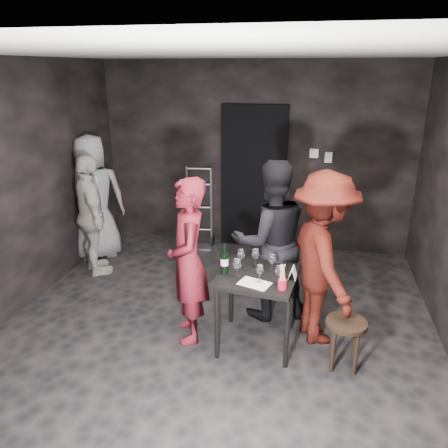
% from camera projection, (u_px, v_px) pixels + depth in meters
% --- Properties ---
extents(floor, '(4.50, 5.00, 0.02)m').
position_uv_depth(floor, '(215.00, 332.00, 4.52)').
color(floor, black).
rests_on(floor, ground).
extents(ceiling, '(4.50, 5.00, 0.02)m').
position_uv_depth(ceiling, '(213.00, 53.00, 3.60)').
color(ceiling, silver).
rests_on(ceiling, ground).
extents(wall_back, '(4.50, 0.04, 2.70)m').
position_uv_depth(wall_back, '(254.00, 157.00, 6.35)').
color(wall_back, black).
rests_on(wall_back, ground).
extents(wall_front, '(4.50, 0.04, 2.70)m').
position_uv_depth(wall_front, '(69.00, 393.00, 1.76)').
color(wall_front, black).
rests_on(wall_front, ground).
extents(wall_left, '(0.04, 5.00, 2.70)m').
position_uv_depth(wall_left, '(3.00, 194.00, 4.51)').
color(wall_left, black).
rests_on(wall_left, ground).
extents(doorway, '(0.95, 0.10, 2.10)m').
position_uv_depth(doorway, '(253.00, 178.00, 6.40)').
color(doorway, black).
rests_on(doorway, ground).
extents(wallbox_upper, '(0.12, 0.06, 0.12)m').
position_uv_depth(wallbox_upper, '(314.00, 153.00, 6.10)').
color(wallbox_upper, '#B7B7B2').
rests_on(wallbox_upper, wall_back).
extents(wallbox_lower, '(0.10, 0.06, 0.14)m').
position_uv_depth(wallbox_lower, '(328.00, 157.00, 6.08)').
color(wallbox_lower, '#B7B7B2').
rests_on(wallbox_lower, wall_back).
extents(hand_truck, '(0.41, 0.34, 1.22)m').
position_uv_depth(hand_truck, '(199.00, 232.00, 6.63)').
color(hand_truck, '#B2B2B7').
rests_on(hand_truck, floor).
extents(tasting_table, '(0.72, 0.72, 0.75)m').
position_uv_depth(tasting_table, '(257.00, 284.00, 4.14)').
color(tasting_table, black).
rests_on(tasting_table, floor).
extents(stool, '(0.36, 0.36, 0.47)m').
position_uv_depth(stool, '(346.00, 330.00, 3.89)').
color(stool, black).
rests_on(stool, floor).
extents(server_red, '(0.64, 0.77, 1.82)m').
position_uv_depth(server_red, '(188.00, 254.00, 4.17)').
color(server_red, maroon).
rests_on(server_red, floor).
extents(woman_black, '(1.10, 0.87, 2.00)m').
position_uv_depth(woman_black, '(271.00, 229.00, 4.54)').
color(woman_black, black).
rests_on(woman_black, floor).
extents(man_maroon, '(1.01, 1.39, 1.96)m').
position_uv_depth(man_maroon, '(324.00, 247.00, 4.13)').
color(man_maroon, '#41100B').
rests_on(man_maroon, floor).
extents(bystander_cream, '(1.00, 1.04, 1.67)m').
position_uv_depth(bystander_cream, '(91.00, 213.00, 5.56)').
color(bystander_cream, beige).
rests_on(bystander_cream, floor).
extents(bystander_grey, '(1.14, 1.03, 2.05)m').
position_uv_depth(bystander_grey, '(93.00, 188.00, 5.99)').
color(bystander_grey, gray).
rests_on(bystander_grey, floor).
extents(tasting_mat, '(0.32, 0.26, 0.00)m').
position_uv_depth(tasting_mat, '(254.00, 283.00, 3.93)').
color(tasting_mat, white).
rests_on(tasting_mat, tasting_table).
extents(wine_glass_a, '(0.09, 0.09, 0.20)m').
position_uv_depth(wine_glass_a, '(237.00, 267.00, 4.01)').
color(wine_glass_a, white).
rests_on(wine_glass_a, tasting_table).
extents(wine_glass_b, '(0.08, 0.08, 0.21)m').
position_uv_depth(wine_glass_b, '(241.00, 258.00, 4.21)').
color(wine_glass_b, white).
rests_on(wine_glass_b, tasting_table).
extents(wine_glass_c, '(0.08, 0.08, 0.20)m').
position_uv_depth(wine_glass_c, '(255.00, 257.00, 4.23)').
color(wine_glass_c, white).
rests_on(wine_glass_c, tasting_table).
extents(wine_glass_d, '(0.08, 0.08, 0.18)m').
position_uv_depth(wine_glass_d, '(260.00, 273.00, 3.93)').
color(wine_glass_d, white).
rests_on(wine_glass_d, tasting_table).
extents(wine_glass_e, '(0.08, 0.08, 0.19)m').
position_uv_depth(wine_glass_e, '(279.00, 274.00, 3.89)').
color(wine_glass_e, white).
rests_on(wine_glass_e, tasting_table).
extents(wine_glass_f, '(0.09, 0.09, 0.19)m').
position_uv_depth(wine_glass_f, '(272.00, 262.00, 4.12)').
color(wine_glass_f, white).
rests_on(wine_glass_f, tasting_table).
extents(wine_bottle, '(0.07, 0.07, 0.30)m').
position_uv_depth(wine_bottle, '(224.00, 262.00, 4.09)').
color(wine_bottle, black).
rests_on(wine_bottle, tasting_table).
extents(breadstick_cup, '(0.08, 0.08, 0.25)m').
position_uv_depth(breadstick_cup, '(283.00, 277.00, 3.80)').
color(breadstick_cup, '#AB1526').
rests_on(breadstick_cup, tasting_table).
extents(reserved_card, '(0.09, 0.14, 0.10)m').
position_uv_depth(reserved_card, '(291.00, 272.00, 4.03)').
color(reserved_card, white).
rests_on(reserved_card, tasting_table).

